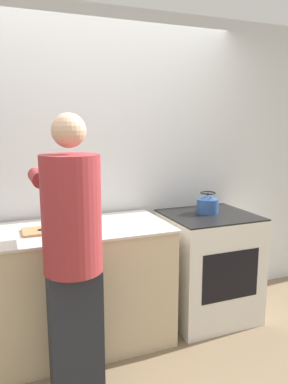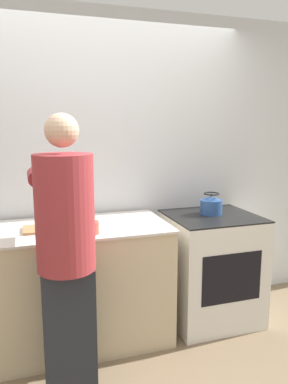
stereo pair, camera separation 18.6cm
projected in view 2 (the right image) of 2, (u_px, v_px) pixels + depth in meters
name	position (u px, v px, depth m)	size (l,w,h in m)	color
ground_plane	(122.00, 358.00, 2.70)	(12.00, 12.00, 0.00)	#7A664C
wall_back	(98.00, 168.00, 3.18)	(8.00, 0.05, 2.60)	silver
counter	(57.00, 287.00, 2.82)	(1.69, 0.72, 0.92)	#C6B28E
oven	(211.00, 267.00, 3.20)	(0.73, 0.68, 0.92)	silver
person	(66.00, 249.00, 2.22)	(0.39, 0.62, 1.73)	#23262E
cutting_board	(50.00, 228.00, 2.70)	(0.38, 0.22, 0.02)	#A87A4C
knife	(53.00, 227.00, 2.69)	(0.22, 0.05, 0.01)	silver
kettle	(211.00, 205.00, 3.15)	(0.19, 0.19, 0.18)	#284C8C
bowl_prep	(89.00, 228.00, 2.59)	(0.14, 0.14, 0.08)	#9E4738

